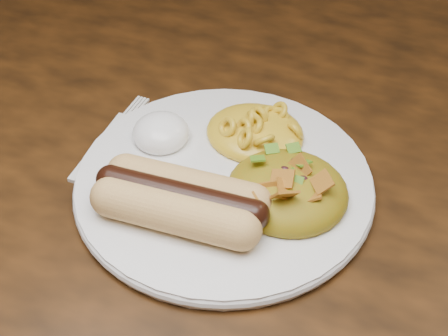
% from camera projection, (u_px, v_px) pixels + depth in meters
% --- Properties ---
extents(table, '(1.60, 0.90, 0.75)m').
position_uv_depth(table, '(279.00, 142.00, 0.73)').
color(table, '#47250C').
rests_on(table, floor).
extents(plate, '(0.27, 0.27, 0.01)m').
position_uv_depth(plate, '(224.00, 182.00, 0.54)').
color(plate, white).
rests_on(plate, table).
extents(hotdog, '(0.12, 0.07, 0.03)m').
position_uv_depth(hotdog, '(181.00, 199.00, 0.49)').
color(hotdog, '#FBD873').
rests_on(hotdog, plate).
extents(mac_and_cheese, '(0.12, 0.11, 0.03)m').
position_uv_depth(mac_and_cheese, '(255.00, 121.00, 0.56)').
color(mac_and_cheese, gold).
rests_on(mac_and_cheese, plate).
extents(sour_cream, '(0.07, 0.07, 0.03)m').
position_uv_depth(sour_cream, '(160.00, 126.00, 0.56)').
color(sour_cream, white).
rests_on(sour_cream, plate).
extents(taco_salad, '(0.10, 0.10, 0.04)m').
position_uv_depth(taco_salad, '(288.00, 182.00, 0.51)').
color(taco_salad, '#B14701').
rests_on(taco_salad, plate).
extents(fork, '(0.03, 0.14, 0.00)m').
position_uv_depth(fork, '(102.00, 147.00, 0.58)').
color(fork, silver).
rests_on(fork, table).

